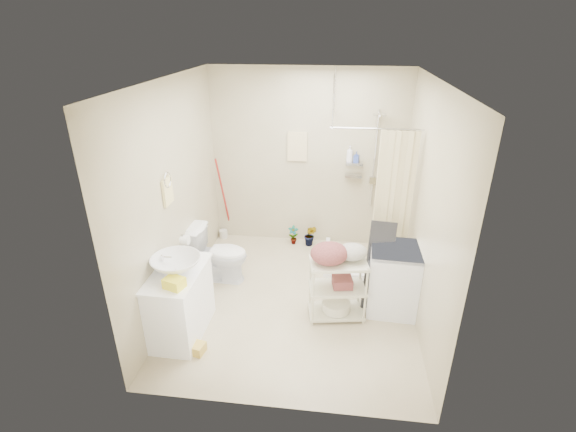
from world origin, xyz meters
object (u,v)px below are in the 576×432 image
washing_machine (393,279)px  laundry_rack (337,284)px  toilet (219,253)px  vanity (181,303)px

washing_machine → laundry_rack: laundry_rack is taller
toilet → washing_machine: 2.21m
toilet → laundry_rack: bearing=-107.5°
vanity → laundry_rack: 1.73m
toilet → washing_machine: (2.18, -0.37, 0.03)m
toilet → laundry_rack: size_ratio=0.87×
vanity → toilet: bearing=85.0°
vanity → washing_machine: washing_machine is taller
vanity → washing_machine: (2.30, 0.72, 0.02)m
washing_machine → toilet: bearing=173.6°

